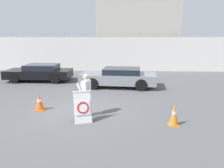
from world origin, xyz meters
TOP-DOWN VIEW (x-y plane):
  - ground_plane at (0.00, 0.00)m, footprint 90.00×90.00m
  - perimeter_wall at (0.00, 11.15)m, footprint 36.00×0.30m
  - building_block at (3.27, 15.59)m, footprint 7.86×7.10m
  - barricade_sign at (0.37, -1.18)m, footprint 0.79×0.81m
  - security_guard at (0.42, -0.61)m, footprint 0.53×0.59m
  - traffic_cone_near at (-1.68, -0.01)m, footprint 0.43×0.43m
  - traffic_cone_mid at (3.65, -1.41)m, footprint 0.35×0.35m
  - parked_car_front_coupe at (-3.99, 6.16)m, footprint 4.46×2.03m
  - parked_car_rear_sedan at (1.61, 4.54)m, footprint 4.72×2.26m

SIDE VIEW (x-z plane):
  - ground_plane at x=0.00m, z-range 0.00..0.00m
  - traffic_cone_near at x=-1.68m, z-range 0.00..0.73m
  - traffic_cone_mid at x=3.65m, z-range 0.00..0.80m
  - barricade_sign at x=0.37m, z-range 0.00..1.14m
  - parked_car_front_coupe at x=-3.99m, z-range 0.02..1.19m
  - parked_car_rear_sedan at x=1.61m, z-range 0.03..1.20m
  - security_guard at x=0.42m, z-range 0.08..1.75m
  - perimeter_wall at x=0.00m, z-range -0.22..3.26m
  - building_block at x=3.27m, z-range 0.00..6.70m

